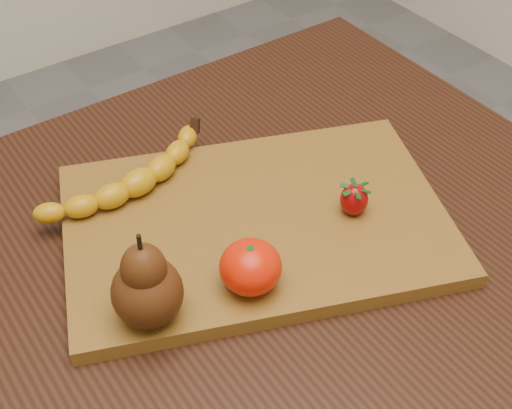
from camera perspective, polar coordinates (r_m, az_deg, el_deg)
table at (r=0.91m, az=-4.01°, el=-8.00°), size 1.00×0.70×0.76m
cutting_board at (r=0.85m, az=-0.00°, el=-1.49°), size 0.53×0.44×0.02m
banana at (r=0.88m, az=-9.37°, el=1.76°), size 0.22×0.09×0.03m
pear at (r=0.71m, az=-8.86°, el=-5.87°), size 0.08×0.08×0.11m
mandarin at (r=0.75m, az=-0.44°, el=-5.02°), size 0.08×0.08×0.06m
strawberry at (r=0.85m, az=7.86°, el=0.47°), size 0.03×0.03×0.04m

